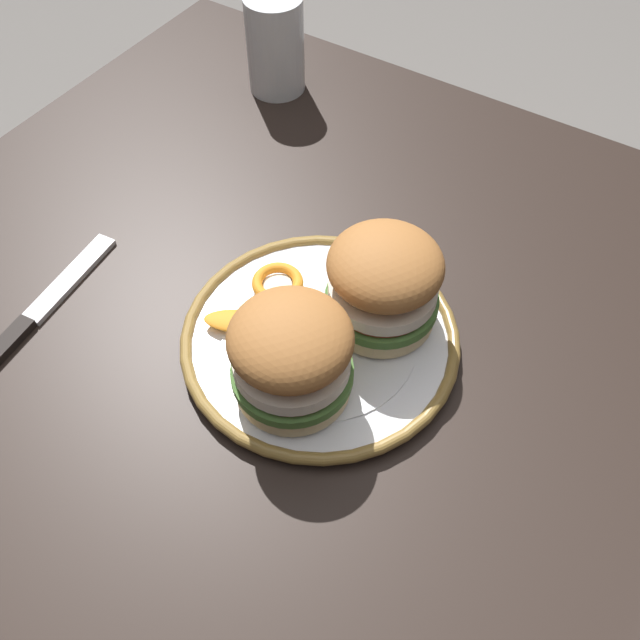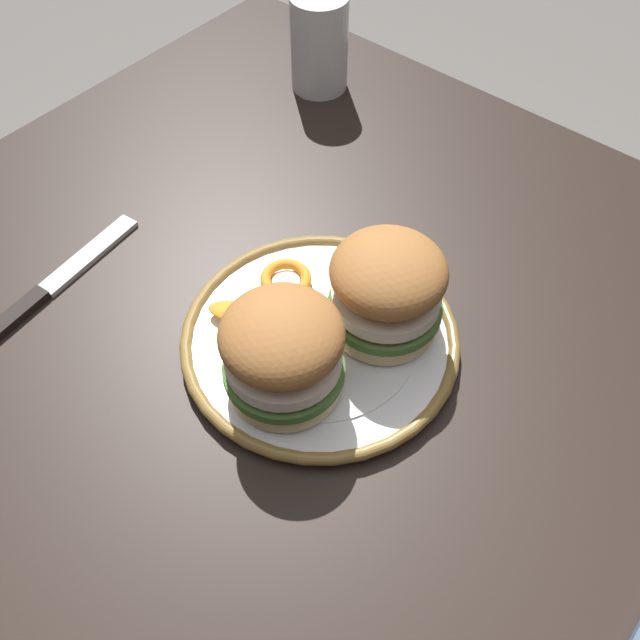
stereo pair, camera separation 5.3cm
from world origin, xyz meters
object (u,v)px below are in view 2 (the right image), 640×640
drinking_glass (319,49)px  sandwich_half_right (283,351)px  dinner_plate (320,339)px  sandwich_half_left (387,289)px  table_knife (48,290)px  dining_table (351,413)px

drinking_glass → sandwich_half_right: bearing=126.3°
dinner_plate → drinking_glass: (0.28, -0.34, 0.04)m
sandwich_half_left → table_knife: sandwich_half_left is taller
sandwich_half_left → dinner_plate: bearing=53.4°
dinner_plate → sandwich_half_right: bearing=99.7°
sandwich_half_left → dining_table: bearing=89.1°
drinking_glass → dinner_plate: bearing=130.1°
dining_table → sandwich_half_right: size_ratio=8.18×
dining_table → drinking_glass: size_ratio=8.82×
dining_table → dinner_plate: (0.04, 0.01, 0.11)m
sandwich_half_right → table_knife: size_ratio=0.62×
dinner_plate → sandwich_half_left: bearing=-126.6°
sandwich_half_left → sandwich_half_right: (0.03, 0.12, 0.00)m
drinking_glass → dining_table: bearing=134.3°
sandwich_half_right → table_knife: (0.28, 0.07, -0.07)m
dining_table → table_knife: (0.30, 0.14, 0.11)m
dining_table → table_knife: bearing=24.7°
sandwich_half_left → table_knife: (0.30, 0.18, -0.07)m
dinner_plate → drinking_glass: drinking_glass is taller
table_knife → drinking_glass: bearing=-87.6°
dining_table → dinner_plate: 0.12m
dining_table → drinking_glass: (0.32, -0.33, 0.16)m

